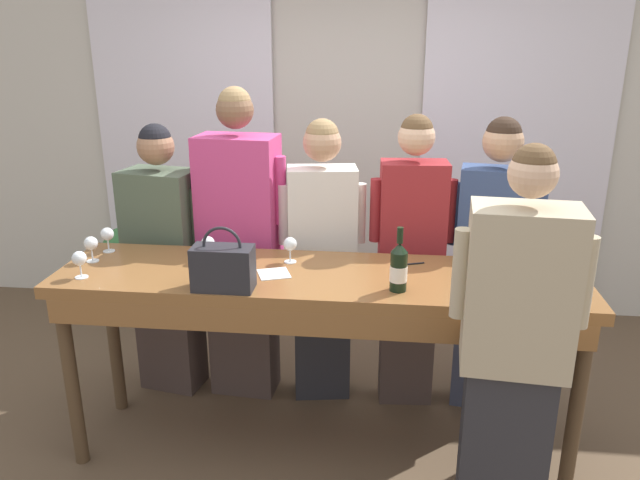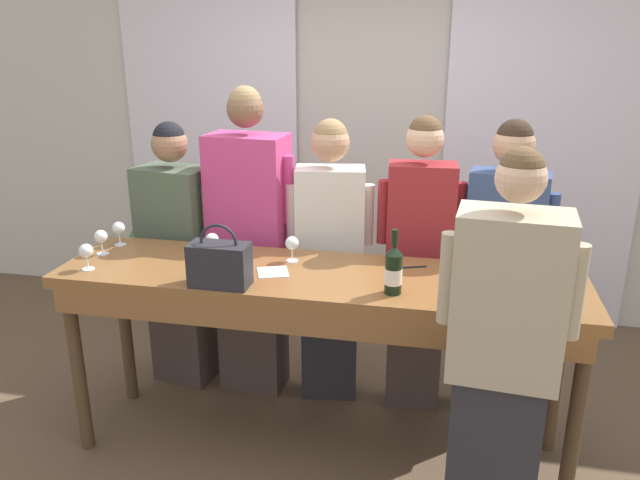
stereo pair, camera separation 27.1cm
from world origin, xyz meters
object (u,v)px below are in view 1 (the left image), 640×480
Objects in this scene: potted_plant at (124,266)px; tasting_bar at (318,296)px; wine_glass_front_mid at (79,259)px; guest_pink_top at (241,247)px; wine_glass_front_right at (511,251)px; wine_bottle at (399,268)px; guest_olive_jacket at (165,260)px; wine_glass_back_left at (290,245)px; guest_cream_sweater at (322,259)px; wine_glass_front_left at (107,235)px; handbag at (223,267)px; wine_glass_center_left at (91,244)px; wine_glass_center_mid at (208,244)px; guest_navy_coat at (492,263)px; wine_glass_center_right at (574,285)px; guest_striped_shirt at (410,259)px; host_pouring at (513,357)px.

tasting_bar is at bearing -42.55° from potted_plant.
wine_glass_front_mid is 0.96m from guest_pink_top.
tasting_bar is 0.98m from wine_glass_front_right.
guest_olive_jacket is (-1.37, 0.71, -0.29)m from wine_bottle.
guest_cream_sweater is (0.12, 0.40, -0.22)m from wine_glass_back_left.
wine_glass_front_left is 0.75m from guest_pink_top.
wine_glass_front_left and wine_glass_front_mid have the same top height.
wine_bottle is 1.00× the size of handbag.
wine_glass_center_left is 0.60m from wine_glass_center_mid.
wine_glass_front_left is 2.11m from guest_navy_coat.
wine_bottle is at bearing 0.53° from wine_glass_front_mid.
guest_cream_sweater is 0.99× the size of guest_navy_coat.
wine_glass_center_right is at bearing -1.53° from wine_glass_front_mid.
guest_striped_shirt is at bearing 0.00° from guest_pink_top.
host_pouring is (0.46, -0.34, -0.24)m from wine_bottle.
wine_glass_front_left is 1.00× the size of wine_glass_back_left.
guest_striped_shirt is 2.48× the size of potted_plant.
wine_glass_center_right is 0.84m from guest_navy_coat.
guest_olive_jacket reaches higher than handbag.
handbag reaches higher than wine_glass_front_left.
handbag is at bearing -82.02° from guest_pink_top.
wine_glass_center_right is 0.08× the size of host_pouring.
wine_glass_front_left is at bearing 169.31° from wine_glass_center_right.
wine_glass_front_mid is at bearing -130.01° from guest_pink_top.
guest_cream_sweater reaches higher than wine_bottle.
wine_glass_center_left is 1.76m from potted_plant.
tasting_bar is at bearing 168.96° from wine_glass_center_right.
wine_glass_center_mid is at bearing -175.72° from wine_glass_back_left.
host_pouring is (1.26, -0.27, -0.23)m from handbag.
guest_striped_shirt reaches higher than handbag.
wine_glass_center_left reaches higher than potted_plant.
wine_bottle is at bearing -7.44° from wine_glass_center_left.
wine_glass_center_left is at bearing -174.28° from wine_glass_back_left.
wine_glass_front_right is 0.07× the size of guest_pink_top.
host_pouring is (1.43, -0.61, -0.22)m from wine_glass_center_mid.
wine_bottle is 1.58m from wine_glass_front_left.
wine_glass_front_mid is 2.01m from host_pouring.
tasting_bar is 1.19m from wine_glass_center_left.
wine_glass_front_left is at bearing 160.82° from host_pouring.
host_pouring is (2.02, -0.54, -0.22)m from wine_glass_center_left.
wine_bottle reaches higher than wine_glass_back_left.
tasting_bar is at bearing 159.14° from wine_bottle.
wine_glass_front_mid is 0.08× the size of guest_navy_coat.
potted_plant is at bearing 139.79° from guest_pink_top.
guest_pink_top is 1.66m from potted_plant.
tasting_bar is at bearing -47.31° from guest_pink_top.
guest_navy_coat is (0.53, 0.71, -0.22)m from wine_bottle.
host_pouring is (-0.28, -0.27, -0.22)m from wine_glass_center_right.
wine_glass_front_mid is 0.62m from wine_glass_center_mid.
wine_glass_front_right is at bearing 1.76° from wine_glass_back_left.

